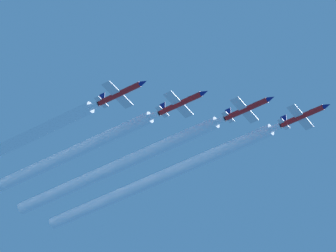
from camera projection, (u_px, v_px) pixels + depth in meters
name	position (u px, v px, depth m)	size (l,w,h in m)	color
jet_lead	(304.00, 115.00, 240.17)	(7.94, 11.56, 2.78)	red
jet_second_echelon	(248.00, 108.00, 236.68)	(7.94, 11.56, 2.78)	red
jet_third_echelon	(182.00, 103.00, 233.55)	(7.94, 11.56, 2.78)	red
jet_fourth_echelon	(121.00, 93.00, 230.12)	(7.94, 11.56, 2.78)	red
smoke_trail_lead	(161.00, 177.00, 254.06)	(2.44, 57.54, 2.44)	white
smoke_trail_second_echelon	(119.00, 165.00, 249.30)	(2.44, 51.34, 2.44)	white
smoke_trail_third_echelon	(48.00, 164.00, 246.82)	(2.44, 54.53, 2.44)	white
smoke_trail_fourth_echelon	(2.00, 149.00, 241.97)	(2.44, 47.54, 2.44)	white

